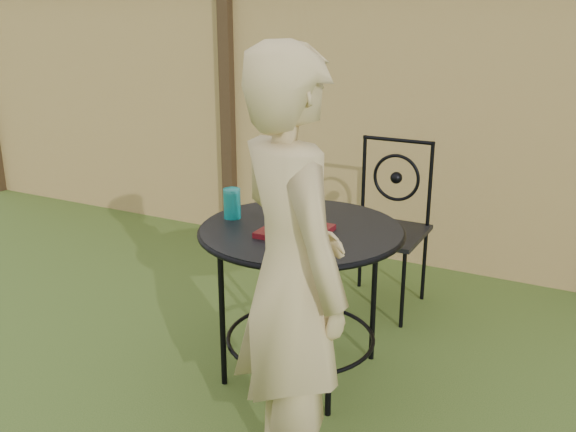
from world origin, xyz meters
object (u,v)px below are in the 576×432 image
at_px(patio_table, 301,257).
at_px(patio_chair, 386,221).
at_px(diner, 292,279).
at_px(salad_plate, 295,231).

distance_m(patio_table, patio_chair, 0.91).
bearing_deg(diner, patio_table, -28.78).
xyz_separation_m(diner, salad_plate, (-0.27, 0.56, -0.05)).
distance_m(patio_chair, salad_plate, 1.02).
distance_m(patio_table, diner, 0.73).
bearing_deg(patio_table, salad_plate, -81.88).
bearing_deg(salad_plate, patio_chair, 85.60).
bearing_deg(patio_chair, patio_table, -95.58).
height_order(diner, salad_plate, diner).
height_order(patio_table, salad_plate, salad_plate).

